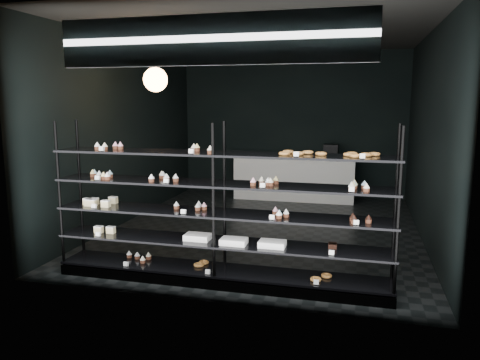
% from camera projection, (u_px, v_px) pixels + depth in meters
% --- Properties ---
extents(room, '(5.01, 6.01, 3.20)m').
position_uv_depth(room, '(266.00, 134.00, 7.66)').
color(room, black).
rests_on(room, ground).
extents(display_shelf, '(4.00, 0.50, 1.91)m').
position_uv_depth(display_shelf, '(218.00, 231.00, 5.50)').
color(display_shelf, black).
rests_on(display_shelf, room).
extents(signage, '(3.30, 0.05, 0.50)m').
position_uv_depth(signage, '(209.00, 40.00, 4.67)').
color(signage, '#0C103F').
rests_on(signage, room).
extents(pendant_lamp, '(0.35, 0.35, 0.91)m').
position_uv_depth(pendant_lamp, '(155.00, 80.00, 6.86)').
color(pendant_lamp, black).
rests_on(pendant_lamp, room).
extents(service_counter, '(2.68, 0.65, 1.23)m').
position_uv_depth(service_counter, '(295.00, 177.00, 10.19)').
color(service_counter, white).
rests_on(service_counter, room).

